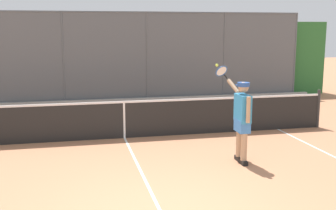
% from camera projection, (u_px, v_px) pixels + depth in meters
% --- Properties ---
extents(fence_backdrop, '(18.43, 1.37, 3.38)m').
position_uv_depth(fence_backdrop, '(105.00, 61.00, 16.38)').
color(fence_backdrop, '#565B60').
rests_on(fence_backdrop, ground).
extents(tennis_net, '(11.06, 0.09, 1.07)m').
position_uv_depth(tennis_net, '(124.00, 119.00, 10.77)').
color(tennis_net, '#2D2D2D').
rests_on(tennis_net, ground).
extents(tennis_player, '(0.46, 1.41, 1.99)m').
position_uv_depth(tennis_player, '(242.00, 116.00, 8.73)').
color(tennis_player, black).
rests_on(tennis_player, ground).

